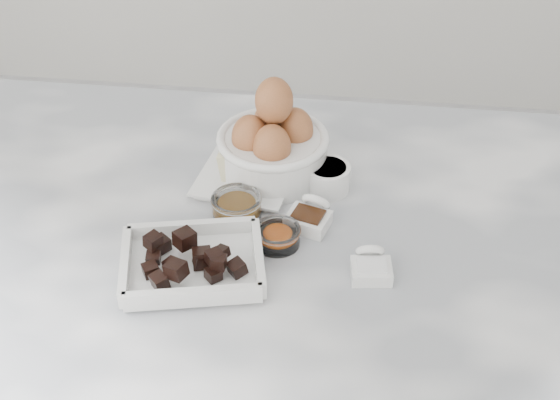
# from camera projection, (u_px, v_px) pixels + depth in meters

# --- Properties ---
(marble_slab) EXTENTS (1.20, 0.80, 0.04)m
(marble_slab) POSITION_uv_depth(u_px,v_px,m) (265.00, 241.00, 1.21)
(marble_slab) COLOR white
(marble_slab) RESTS_ON cabinet
(chocolate_dish) EXTENTS (0.23, 0.19, 0.05)m
(chocolate_dish) POSITION_uv_depth(u_px,v_px,m) (192.00, 260.00, 1.11)
(chocolate_dish) COLOR white
(chocolate_dish) RESTS_ON marble_slab
(butter_plate) EXTENTS (0.17, 0.17, 0.06)m
(butter_plate) POSITION_uv_depth(u_px,v_px,m) (245.00, 172.00, 1.28)
(butter_plate) COLOR white
(butter_plate) RESTS_ON marble_slab
(sugar_ramekin) EXTENTS (0.07, 0.07, 0.04)m
(sugar_ramekin) POSITION_uv_depth(u_px,v_px,m) (327.00, 177.00, 1.26)
(sugar_ramekin) COLOR white
(sugar_ramekin) RESTS_ON marble_slab
(egg_bowl) EXTENTS (0.19, 0.19, 0.18)m
(egg_bowl) POSITION_uv_depth(u_px,v_px,m) (273.00, 144.00, 1.28)
(egg_bowl) COLOR white
(egg_bowl) RESTS_ON marble_slab
(honey_bowl) EXTENTS (0.08, 0.08, 0.04)m
(honey_bowl) POSITION_uv_depth(u_px,v_px,m) (237.00, 206.00, 1.21)
(honey_bowl) COLOR white
(honey_bowl) RESTS_ON marble_slab
(zest_bowl) EXTENTS (0.07, 0.07, 0.03)m
(zest_bowl) POSITION_uv_depth(u_px,v_px,m) (278.00, 235.00, 1.16)
(zest_bowl) COLOR white
(zest_bowl) RESTS_ON marble_slab
(vanilla_spoon) EXTENTS (0.08, 0.09, 0.05)m
(vanilla_spoon) POSITION_uv_depth(u_px,v_px,m) (310.00, 216.00, 1.20)
(vanilla_spoon) COLOR white
(vanilla_spoon) RESTS_ON marble_slab
(salt_spoon) EXTENTS (0.06, 0.08, 0.04)m
(salt_spoon) POSITION_uv_depth(u_px,v_px,m) (371.00, 266.00, 1.11)
(salt_spoon) COLOR white
(salt_spoon) RESTS_ON marble_slab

